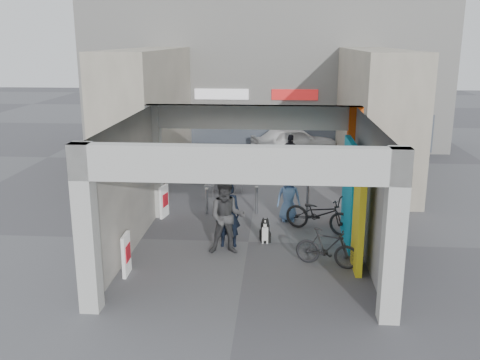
# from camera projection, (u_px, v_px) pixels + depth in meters

# --- Properties ---
(ground) EXTENTS (90.00, 90.00, 0.00)m
(ground) POSITION_uv_depth(u_px,v_px,m) (248.00, 242.00, 14.68)
(ground) COLOR #59595E
(ground) RESTS_ON ground
(arcade_canopy) EXTENTS (6.40, 6.45, 6.40)m
(arcade_canopy) POSITION_uv_depth(u_px,v_px,m) (269.00, 168.00, 13.26)
(arcade_canopy) COLOR #B3B3AF
(arcade_canopy) RESTS_ON ground
(far_building) EXTENTS (18.00, 4.08, 8.00)m
(far_building) POSITION_uv_depth(u_px,v_px,m) (265.00, 67.00, 27.13)
(far_building) COLOR silver
(far_building) RESTS_ON ground
(plaza_bldg_left) EXTENTS (2.00, 9.00, 5.00)m
(plaza_bldg_left) POSITION_uv_depth(u_px,v_px,m) (148.00, 112.00, 21.58)
(plaza_bldg_left) COLOR #B2A794
(plaza_bldg_left) RESTS_ON ground
(plaza_bldg_right) EXTENTS (2.00, 9.00, 5.00)m
(plaza_bldg_right) POSITION_uv_depth(u_px,v_px,m) (374.00, 115.00, 20.94)
(plaza_bldg_right) COLOR #B2A794
(plaza_bldg_right) RESTS_ON ground
(bollard_left) EXTENTS (0.09, 0.09, 0.84)m
(bollard_left) POSITION_uv_depth(u_px,v_px,m) (207.00, 201.00, 16.91)
(bollard_left) COLOR gray
(bollard_left) RESTS_ON ground
(bollard_center) EXTENTS (0.09, 0.09, 0.88)m
(bollard_center) POSITION_uv_depth(u_px,v_px,m) (256.00, 200.00, 16.94)
(bollard_center) COLOR gray
(bollard_center) RESTS_ON ground
(bollard_right) EXTENTS (0.09, 0.09, 0.98)m
(bollard_right) POSITION_uv_depth(u_px,v_px,m) (308.00, 199.00, 16.93)
(bollard_right) COLOR gray
(bollard_right) RESTS_ON ground
(advert_board_near) EXTENTS (0.11, 0.55, 1.00)m
(advert_board_near) POSITION_uv_depth(u_px,v_px,m) (126.00, 254.00, 12.55)
(advert_board_near) COLOR silver
(advert_board_near) RESTS_ON ground
(advert_board_far) EXTENTS (0.19, 0.56, 1.00)m
(advert_board_far) POSITION_uv_depth(u_px,v_px,m) (164.00, 201.00, 16.61)
(advert_board_far) COLOR silver
(advert_board_far) RESTS_ON ground
(cafe_set) EXTENTS (1.32, 1.07, 0.80)m
(cafe_set) POSITION_uv_depth(u_px,v_px,m) (223.00, 186.00, 19.19)
(cafe_set) COLOR #A7A6AB
(cafe_set) RESTS_ON ground
(produce_stand) EXTENTS (1.13, 0.61, 0.74)m
(produce_stand) POSITION_uv_depth(u_px,v_px,m) (205.00, 174.00, 20.78)
(produce_stand) COLOR black
(produce_stand) RESTS_ON ground
(crate_stack) EXTENTS (0.47, 0.38, 0.56)m
(crate_stack) POSITION_uv_depth(u_px,v_px,m) (277.00, 167.00, 21.99)
(crate_stack) COLOR #1A5D1C
(crate_stack) RESTS_ON ground
(border_collie) EXTENTS (0.27, 0.53, 0.73)m
(border_collie) POSITION_uv_depth(u_px,v_px,m) (265.00, 232.00, 14.60)
(border_collie) COLOR black
(border_collie) RESTS_ON ground
(man_with_dog) EXTENTS (0.69, 0.48, 1.80)m
(man_with_dog) POSITION_uv_depth(u_px,v_px,m) (228.00, 214.00, 14.16)
(man_with_dog) COLOR black
(man_with_dog) RESTS_ON ground
(man_back_turned) EXTENTS (1.02, 0.83, 1.96)m
(man_back_turned) POSITION_uv_depth(u_px,v_px,m) (227.00, 217.00, 13.68)
(man_back_turned) COLOR #3E3E41
(man_back_turned) RESTS_ON ground
(man_elderly) EXTENTS (0.75, 0.52, 1.47)m
(man_elderly) POSITION_uv_depth(u_px,v_px,m) (289.00, 198.00, 16.22)
(man_elderly) COLOR #638AC1
(man_elderly) RESTS_ON ground
(man_crates) EXTENTS (1.05, 0.67, 1.67)m
(man_crates) POSITION_uv_depth(u_px,v_px,m) (291.00, 155.00, 21.60)
(man_crates) COLOR black
(man_crates) RESTS_ON ground
(bicycle_front) EXTENTS (2.15, 1.53, 1.08)m
(bicycle_front) POSITION_uv_depth(u_px,v_px,m) (319.00, 214.00, 15.33)
(bicycle_front) COLOR black
(bicycle_front) RESTS_ON ground
(bicycle_rear) EXTENTS (1.64, 0.93, 0.95)m
(bicycle_rear) POSITION_uv_depth(u_px,v_px,m) (327.00, 248.00, 13.02)
(bicycle_rear) COLOR black
(bicycle_rear) RESTS_ON ground
(white_van) EXTENTS (4.41, 2.94, 1.40)m
(white_van) POSITION_uv_depth(u_px,v_px,m) (294.00, 141.00, 25.23)
(white_van) COLOR white
(white_van) RESTS_ON ground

